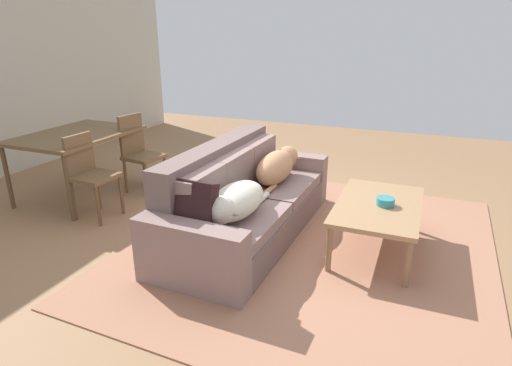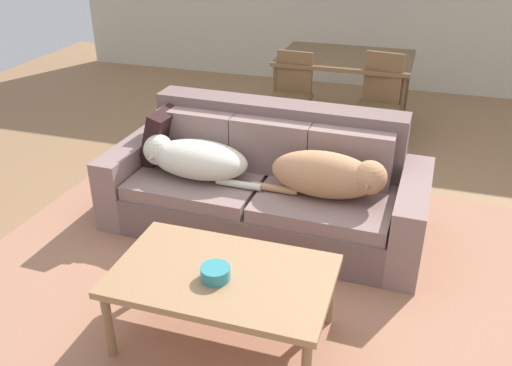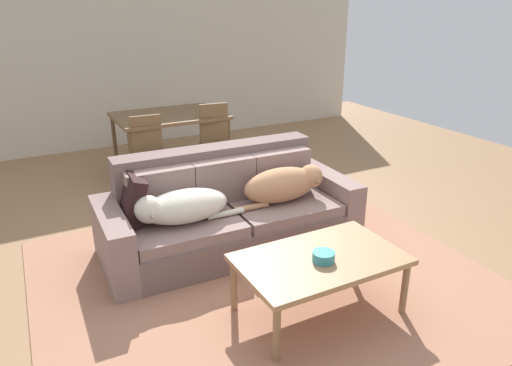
{
  "view_description": "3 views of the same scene",
  "coord_description": "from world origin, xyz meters",
  "px_view_note": "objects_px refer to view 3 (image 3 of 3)",
  "views": [
    {
      "loc": [
        -3.65,
        -1.35,
        1.9
      ],
      "look_at": [
        -0.14,
        0.09,
        0.52
      ],
      "focal_mm": 29.74,
      "sensor_mm": 36.0,
      "label": 1
    },
    {
      "loc": [
        0.82,
        -3.21,
        2.2
      ],
      "look_at": [
        -0.17,
        -0.09,
        0.5
      ],
      "focal_mm": 38.21,
      "sensor_mm": 36.0,
      "label": 2
    },
    {
      "loc": [
        -1.84,
        -3.43,
        2.15
      ],
      "look_at": [
        0.04,
        0.09,
        0.61
      ],
      "focal_mm": 33.58,
      "sensor_mm": 36.0,
      "label": 3
    }
  ],
  "objects_px": {
    "coffee_table": "(320,263)",
    "dining_table": "(169,119)",
    "dog_on_left_cushion": "(181,207)",
    "dining_chair_near_left": "(150,150)",
    "dining_chair_near_right": "(216,139)",
    "dog_on_right_cushion": "(285,184)",
    "throw_pillow_by_left_arm": "(131,199)",
    "bowl_on_coffee_table": "(324,257)",
    "couch": "(228,212)"
  },
  "relations": [
    {
      "from": "coffee_table",
      "to": "dining_table",
      "type": "height_order",
      "value": "dining_table"
    },
    {
      "from": "dining_chair_near_left",
      "to": "coffee_table",
      "type": "bearing_deg",
      "value": -79.8
    },
    {
      "from": "throw_pillow_by_left_arm",
      "to": "dining_chair_near_left",
      "type": "bearing_deg",
      "value": 68.79
    },
    {
      "from": "couch",
      "to": "dining_chair_near_right",
      "type": "xyz_separation_m",
      "value": [
        0.62,
        1.66,
        0.19
      ]
    },
    {
      "from": "dining_table",
      "to": "dining_chair_near_left",
      "type": "distance_m",
      "value": 0.74
    },
    {
      "from": "coffee_table",
      "to": "dining_table",
      "type": "xyz_separation_m",
      "value": [
        0.07,
        3.46,
        0.29
      ]
    },
    {
      "from": "coffee_table",
      "to": "bowl_on_coffee_table",
      "type": "relative_size",
      "value": 7.45
    },
    {
      "from": "dog_on_left_cushion",
      "to": "coffee_table",
      "type": "distance_m",
      "value": 1.28
    },
    {
      "from": "dog_on_right_cushion",
      "to": "throw_pillow_by_left_arm",
      "type": "bearing_deg",
      "value": 171.1
    },
    {
      "from": "dog_on_left_cushion",
      "to": "coffee_table",
      "type": "relative_size",
      "value": 0.79
    },
    {
      "from": "dog_on_right_cushion",
      "to": "throw_pillow_by_left_arm",
      "type": "relative_size",
      "value": 2.14
    },
    {
      "from": "dining_table",
      "to": "dining_chair_near_left",
      "type": "bearing_deg",
      "value": -128.11
    },
    {
      "from": "dog_on_left_cushion",
      "to": "bowl_on_coffee_table",
      "type": "distance_m",
      "value": 1.31
    },
    {
      "from": "couch",
      "to": "bowl_on_coffee_table",
      "type": "height_order",
      "value": "couch"
    },
    {
      "from": "coffee_table",
      "to": "bowl_on_coffee_table",
      "type": "xyz_separation_m",
      "value": [
        -0.02,
        -0.06,
        0.08
      ]
    },
    {
      "from": "couch",
      "to": "dining_table",
      "type": "bearing_deg",
      "value": 86.35
    },
    {
      "from": "couch",
      "to": "throw_pillow_by_left_arm",
      "type": "xyz_separation_m",
      "value": [
        -0.85,
        0.07,
        0.27
      ]
    },
    {
      "from": "dog_on_left_cushion",
      "to": "dining_table",
      "type": "height_order",
      "value": "dining_table"
    },
    {
      "from": "couch",
      "to": "dining_chair_near_left",
      "type": "relative_size",
      "value": 2.62
    },
    {
      "from": "dog_on_right_cushion",
      "to": "dining_table",
      "type": "relative_size",
      "value": 0.67
    },
    {
      "from": "dog_on_left_cushion",
      "to": "dining_table",
      "type": "distance_m",
      "value": 2.47
    },
    {
      "from": "couch",
      "to": "dog_on_right_cushion",
      "type": "height_order",
      "value": "couch"
    },
    {
      "from": "dog_on_right_cushion",
      "to": "coffee_table",
      "type": "bearing_deg",
      "value": -107.07
    },
    {
      "from": "dog_on_right_cushion",
      "to": "throw_pillow_by_left_arm",
      "type": "xyz_separation_m",
      "value": [
        -1.34,
        0.25,
        0.03
      ]
    },
    {
      "from": "couch",
      "to": "dining_chair_near_right",
      "type": "distance_m",
      "value": 1.78
    },
    {
      "from": "dining_chair_near_left",
      "to": "dining_table",
      "type": "bearing_deg",
      "value": 54.87
    },
    {
      "from": "coffee_table",
      "to": "dining_table",
      "type": "distance_m",
      "value": 3.48
    },
    {
      "from": "dog_on_right_cushion",
      "to": "dining_chair_near_left",
      "type": "relative_size",
      "value": 1.02
    },
    {
      "from": "dog_on_right_cushion",
      "to": "throw_pillow_by_left_arm",
      "type": "height_order",
      "value": "throw_pillow_by_left_arm"
    },
    {
      "from": "dining_table",
      "to": "coffee_table",
      "type": "bearing_deg",
      "value": -91.18
    },
    {
      "from": "couch",
      "to": "dining_chair_near_left",
      "type": "distance_m",
      "value": 1.67
    },
    {
      "from": "dining_table",
      "to": "dining_chair_near_left",
      "type": "height_order",
      "value": "dining_chair_near_left"
    },
    {
      "from": "bowl_on_coffee_table",
      "to": "coffee_table",
      "type": "bearing_deg",
      "value": 74.41
    },
    {
      "from": "couch",
      "to": "dining_chair_near_left",
      "type": "bearing_deg",
      "value": 99.8
    },
    {
      "from": "coffee_table",
      "to": "dining_chair_near_left",
      "type": "relative_size",
      "value": 1.31
    },
    {
      "from": "throw_pillow_by_left_arm",
      "to": "coffee_table",
      "type": "xyz_separation_m",
      "value": [
        0.98,
        -1.33,
        -0.19
      ]
    },
    {
      "from": "coffee_table",
      "to": "dining_chair_near_right",
      "type": "distance_m",
      "value": 2.96
    },
    {
      "from": "dining_chair_near_left",
      "to": "dining_chair_near_right",
      "type": "distance_m",
      "value": 0.86
    },
    {
      "from": "dining_chair_near_left",
      "to": "dining_chair_near_right",
      "type": "bearing_deg",
      "value": 4.09
    },
    {
      "from": "dog_on_left_cushion",
      "to": "dining_chair_near_left",
      "type": "relative_size",
      "value": 1.03
    },
    {
      "from": "couch",
      "to": "coffee_table",
      "type": "bearing_deg",
      "value": -82.51
    },
    {
      "from": "dog_on_right_cushion",
      "to": "dining_chair_near_right",
      "type": "xyz_separation_m",
      "value": [
        0.12,
        1.84,
        -0.05
      ]
    },
    {
      "from": "dog_on_left_cushion",
      "to": "dining_chair_near_right",
      "type": "bearing_deg",
      "value": 59.96
    },
    {
      "from": "dog_on_right_cushion",
      "to": "coffee_table",
      "type": "relative_size",
      "value": 0.78
    },
    {
      "from": "dog_on_left_cushion",
      "to": "dining_table",
      "type": "bearing_deg",
      "value": 74.99
    },
    {
      "from": "couch",
      "to": "dog_on_left_cushion",
      "type": "bearing_deg",
      "value": -160.4
    },
    {
      "from": "coffee_table",
      "to": "bowl_on_coffee_table",
      "type": "height_order",
      "value": "bowl_on_coffee_table"
    },
    {
      "from": "dog_on_left_cushion",
      "to": "bowl_on_coffee_table",
      "type": "height_order",
      "value": "dog_on_left_cushion"
    },
    {
      "from": "couch",
      "to": "dog_on_left_cushion",
      "type": "distance_m",
      "value": 0.57
    },
    {
      "from": "dog_on_left_cushion",
      "to": "dog_on_right_cushion",
      "type": "height_order",
      "value": "dog_on_right_cushion"
    }
  ]
}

